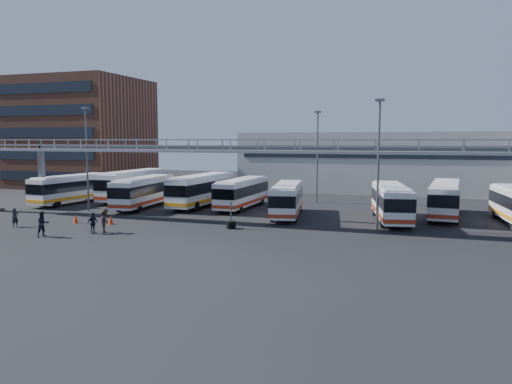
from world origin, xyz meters
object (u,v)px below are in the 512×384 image
(pedestrian_b, at_px, (43,224))
(pedestrian_a, at_px, (15,218))
(light_pole_back, at_px, (317,152))
(bus_1, at_px, (134,184))
(bus_5, at_px, (287,198))
(bus_8, at_px, (445,198))
(bus_7, at_px, (391,201))
(light_pole_left, at_px, (87,153))
(pedestrian_c, at_px, (105,221))
(bus_2, at_px, (144,191))
(light_pole_mid, at_px, (379,157))
(bus_4, at_px, (242,192))
(bus_3, at_px, (202,189))
(bus_0, at_px, (72,188))
(cone_right, at_px, (111,220))
(cone_left, at_px, (76,219))
(tire_stack, at_px, (231,224))
(pedestrian_d, at_px, (93,223))

(pedestrian_b, bearing_deg, pedestrian_a, 88.42)
(light_pole_back, distance_m, bus_1, 21.35)
(bus_5, bearing_deg, bus_8, 6.08)
(bus_8, bearing_deg, light_pole_back, 155.90)
(light_pole_back, bearing_deg, bus_7, -50.66)
(light_pole_left, height_order, pedestrian_c, light_pole_left)
(bus_2, bearing_deg, pedestrian_b, -90.47)
(light_pole_mid, xyz_separation_m, bus_7, (0.79, 4.28, -3.98))
(bus_5, bearing_deg, bus_2, 166.17)
(bus_4, relative_size, bus_5, 0.99)
(bus_3, xyz_separation_m, bus_8, (24.05, 0.34, -0.08))
(bus_3, bearing_deg, light_pole_left, -142.15)
(bus_0, height_order, cone_right, bus_0)
(bus_2, height_order, bus_8, bus_8)
(cone_left, bearing_deg, pedestrian_c, -30.34)
(pedestrian_a, bearing_deg, bus_3, -14.67)
(bus_3, distance_m, bus_7, 19.85)
(pedestrian_a, relative_size, cone_left, 2.22)
(pedestrian_a, bearing_deg, light_pole_back, -25.53)
(bus_7, bearing_deg, bus_2, 167.64)
(bus_4, height_order, pedestrian_c, bus_4)
(bus_0, distance_m, bus_3, 14.87)
(bus_1, bearing_deg, light_pole_left, -86.98)
(light_pole_back, distance_m, tire_stack, 19.51)
(bus_8, bearing_deg, bus_4, -175.37)
(light_pole_left, relative_size, cone_left, 14.52)
(bus_4, relative_size, cone_left, 14.38)
(bus_3, relative_size, bus_8, 1.04)
(pedestrian_a, bearing_deg, tire_stack, -58.79)
(bus_5, distance_m, pedestrian_d, 17.35)
(bus_0, xyz_separation_m, bus_1, (5.08, 4.55, 0.19))
(pedestrian_b, xyz_separation_m, pedestrian_d, (2.68, 2.19, -0.13))
(bus_0, height_order, bus_3, bus_3)
(bus_0, relative_size, pedestrian_b, 5.60)
(bus_2, distance_m, tire_stack, 15.63)
(bus_4, xyz_separation_m, tire_stack, (3.23, -11.19, -1.33))
(bus_4, distance_m, cone_left, 16.62)
(bus_5, relative_size, cone_left, 14.54)
(bus_2, relative_size, pedestrian_a, 6.83)
(light_pole_mid, distance_m, bus_0, 34.10)
(bus_4, bearing_deg, pedestrian_b, -113.98)
(light_pole_left, bearing_deg, tire_stack, -14.88)
(bus_8, relative_size, pedestrian_a, 6.92)
(bus_8, xyz_separation_m, pedestrian_c, (-24.75, -16.26, -0.86))
(bus_0, distance_m, bus_5, 25.03)
(light_pole_mid, bearing_deg, bus_1, 160.84)
(bus_0, distance_m, pedestrian_c, 19.51)
(bus_2, relative_size, bus_5, 1.04)
(bus_8, relative_size, cone_left, 15.34)
(cone_right, distance_m, tire_stack, 10.39)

